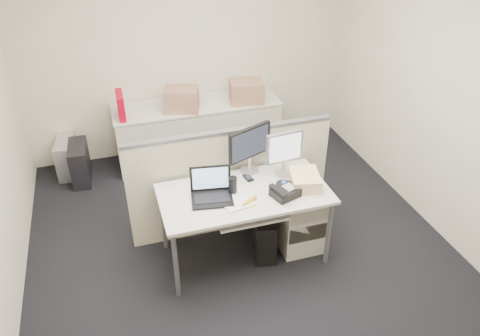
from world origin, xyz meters
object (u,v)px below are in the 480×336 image
object	(u,v)px
monitor_main	(250,150)
laptop	(212,187)
desk	(244,198)
desk_phone	(285,192)

from	to	relation	value
monitor_main	laptop	distance (m)	0.58
desk	laptop	bearing A→B (deg)	-175.34
monitor_main	desk	bearing A→B (deg)	-137.56
monitor_main	desk_phone	bearing A→B (deg)	-92.20
laptop	desk_phone	size ratio (longest dim) A/B	1.57
monitor_main	laptop	size ratio (longest dim) A/B	1.31
desk	laptop	distance (m)	0.36
laptop	desk_phone	world-z (taller)	laptop
monitor_main	laptop	xyz separation A→B (m)	(-0.45, -0.34, -0.10)
monitor_main	desk_phone	xyz separation A→B (m)	(0.17, -0.47, -0.19)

